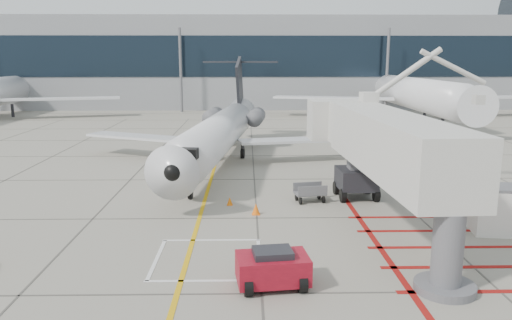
{
  "coord_description": "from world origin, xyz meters",
  "views": [
    {
      "loc": [
        -0.47,
        -19.32,
        7.65
      ],
      "look_at": [
        0.0,
        6.0,
        2.5
      ],
      "focal_mm": 35.0,
      "sensor_mm": 36.0,
      "label": 1
    }
  ],
  "objects": [
    {
      "name": "ground_plane",
      "position": [
        0.0,
        0.0,
        0.0
      ],
      "size": [
        260.0,
        260.0,
        0.0
      ],
      "primitive_type": "plane",
      "color": "gray",
      "rests_on": "ground"
    },
    {
      "name": "regional_jet",
      "position": [
        -2.8,
        14.27,
        3.83
      ],
      "size": [
        26.46,
        31.74,
        7.65
      ],
      "primitive_type": null,
      "rotation": [
        0.0,
        0.0,
        -0.12
      ],
      "color": "silver",
      "rests_on": "ground_plane"
    },
    {
      "name": "jet_bridge",
      "position": [
        5.88,
        2.07,
        3.5
      ],
      "size": [
        9.07,
        17.84,
        6.99
      ],
      "primitive_type": null,
      "rotation": [
        0.0,
        0.0,
        0.05
      ],
      "color": "silver",
      "rests_on": "ground_plane"
    },
    {
      "name": "pushback_tug",
      "position": [
        0.39,
        -3.45,
        0.71
      ],
      "size": [
        2.59,
        1.8,
        1.41
      ],
      "primitive_type": null,
      "rotation": [
        0.0,
        0.0,
        0.12
      ],
      "color": "maroon",
      "rests_on": "ground_plane"
    },
    {
      "name": "baggage_cart",
      "position": [
        2.95,
        6.82,
        0.52
      ],
      "size": [
        1.8,
        1.32,
        1.03
      ],
      "primitive_type": null,
      "rotation": [
        0.0,
        0.0,
        0.19
      ],
      "color": "#5A5A5F",
      "rests_on": "ground_plane"
    },
    {
      "name": "ground_power_unit",
      "position": [
        10.97,
        1.71,
        1.07
      ],
      "size": [
        2.89,
        1.93,
        2.14
      ],
      "primitive_type": null,
      "rotation": [
        0.0,
        0.0,
        -0.14
      ],
      "color": "white",
      "rests_on": "ground_plane"
    },
    {
      "name": "cone_nose",
      "position": [
        -1.4,
        6.26,
        0.22
      ],
      "size": [
        0.32,
        0.32,
        0.44
      ],
      "primitive_type": "cone",
      "color": "orange",
      "rests_on": "ground_plane"
    },
    {
      "name": "cone_side",
      "position": [
        -0.03,
        4.61,
        0.29
      ],
      "size": [
        0.41,
        0.41,
        0.57
      ],
      "primitive_type": "cone",
      "color": "#FF660D",
      "rests_on": "ground_plane"
    },
    {
      "name": "terminal_building",
      "position": [
        10.0,
        70.0,
        7.0
      ],
      "size": [
        180.0,
        28.0,
        14.0
      ],
      "primitive_type": "cube",
      "color": "gray",
      "rests_on": "ground_plane"
    },
    {
      "name": "terminal_glass_band",
      "position": [
        10.0,
        55.95,
        8.0
      ],
      "size": [
        180.0,
        0.1,
        6.0
      ],
      "primitive_type": "cube",
      "color": "black",
      "rests_on": "ground_plane"
    },
    {
      "name": "bg_aircraft_c",
      "position": [
        20.81,
        46.0,
        5.9
      ],
      "size": [
        35.4,
        39.34,
        11.8
      ],
      "primitive_type": null,
      "color": "silver",
      "rests_on": "ground_plane"
    }
  ]
}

